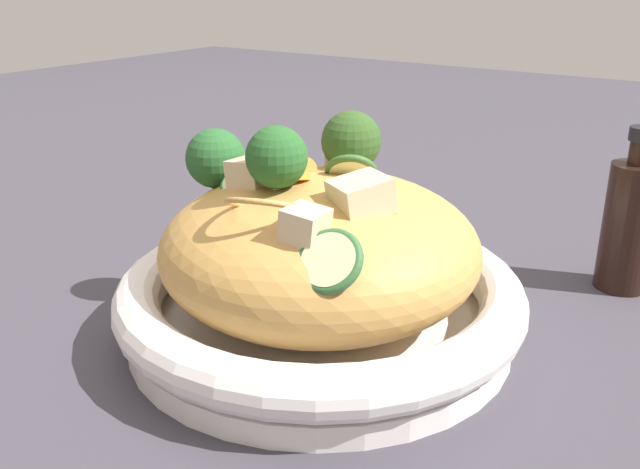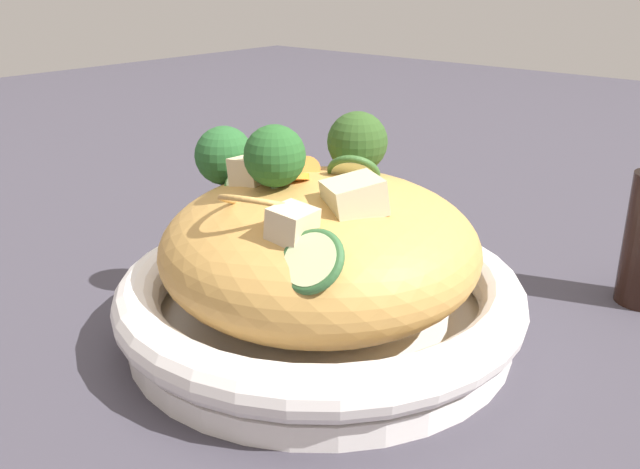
{
  "view_description": "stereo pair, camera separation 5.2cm",
  "coord_description": "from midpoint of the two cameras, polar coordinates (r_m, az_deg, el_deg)",
  "views": [
    {
      "loc": [
        0.4,
        0.28,
        0.27
      ],
      "look_at": [
        0.0,
        0.0,
        0.08
      ],
      "focal_mm": 39.13,
      "sensor_mm": 36.0,
      "label": 1
    },
    {
      "loc": [
        0.37,
        0.32,
        0.27
      ],
      "look_at": [
        0.0,
        0.0,
        0.08
      ],
      "focal_mm": 39.13,
      "sensor_mm": 36.0,
      "label": 2
    }
  ],
  "objects": [
    {
      "name": "ground_plane",
      "position": [
        0.55,
        -2.71,
        -8.03
      ],
      "size": [
        3.0,
        3.0,
        0.0
      ],
      "primitive_type": "plane",
      "color": "#3A3740"
    },
    {
      "name": "carrot_coins",
      "position": [
        0.51,
        -5.37,
        4.7
      ],
      "size": [
        0.05,
        0.04,
        0.02
      ],
      "color": "orange",
      "rests_on": "serving_bowl"
    },
    {
      "name": "noodle_heap",
      "position": [
        0.52,
        -2.85,
        -1.14
      ],
      "size": [
        0.24,
        0.24,
        0.12
      ],
      "color": "#BF8C45",
      "rests_on": "serving_bowl"
    },
    {
      "name": "serving_bowl",
      "position": [
        0.54,
        -2.76,
        -5.51
      ],
      "size": [
        0.31,
        0.31,
        0.05
      ],
      "color": "white",
      "rests_on": "ground_plane"
    },
    {
      "name": "zucchini_slices",
      "position": [
        0.51,
        -5.24,
        3.3
      ],
      "size": [
        0.15,
        0.18,
        0.06
      ],
      "color": "beige",
      "rests_on": "serving_bowl"
    },
    {
      "name": "broccoli_florets",
      "position": [
        0.53,
        -6.05,
        6.55
      ],
      "size": [
        0.14,
        0.15,
        0.08
      ],
      "color": "#9DBF7A",
      "rests_on": "serving_bowl"
    },
    {
      "name": "chicken_chunks",
      "position": [
        0.5,
        -3.44,
        3.78
      ],
      "size": [
        0.18,
        0.13,
        0.04
      ],
      "color": "beige",
      "rests_on": "serving_bowl"
    },
    {
      "name": "soy_sauce_bottle",
      "position": [
        0.65,
        21.94,
        0.86
      ],
      "size": [
        0.04,
        0.04,
        0.15
      ],
      "color": "black",
      "rests_on": "ground_plane"
    }
  ]
}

